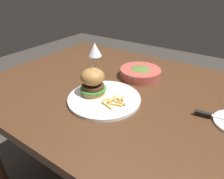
{
  "coord_description": "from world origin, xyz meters",
  "views": [
    {
      "loc": [
        0.44,
        -0.71,
        1.2
      ],
      "look_at": [
        0.02,
        -0.1,
        0.78
      ],
      "focal_mm": 32.0,
      "sensor_mm": 36.0,
      "label": 1
    }
  ],
  "objects_px": {
    "burger_sandwich": "(93,81)",
    "table_knife": "(222,118)",
    "wine_glass": "(95,51)",
    "main_plate": "(104,99)",
    "soup_bowl": "(140,73)"
  },
  "relations": [
    {
      "from": "burger_sandwich",
      "to": "table_knife",
      "type": "relative_size",
      "value": 0.57
    },
    {
      "from": "burger_sandwich",
      "to": "wine_glass",
      "type": "distance_m",
      "value": 0.23
    },
    {
      "from": "wine_glass",
      "to": "table_knife",
      "type": "xyz_separation_m",
      "value": [
        0.63,
        -0.06,
        -0.12
      ]
    },
    {
      "from": "main_plate",
      "to": "table_knife",
      "type": "bearing_deg",
      "value": 15.68
    },
    {
      "from": "main_plate",
      "to": "soup_bowl",
      "type": "relative_size",
      "value": 1.46
    },
    {
      "from": "wine_glass",
      "to": "table_knife",
      "type": "relative_size",
      "value": 0.77
    },
    {
      "from": "soup_bowl",
      "to": "main_plate",
      "type": "bearing_deg",
      "value": -94.19
    },
    {
      "from": "burger_sandwich",
      "to": "wine_glass",
      "type": "xyz_separation_m",
      "value": [
        -0.13,
        0.18,
        0.06
      ]
    },
    {
      "from": "table_knife",
      "to": "main_plate",
      "type": "bearing_deg",
      "value": -164.32
    },
    {
      "from": "main_plate",
      "to": "wine_glass",
      "type": "xyz_separation_m",
      "value": [
        -0.19,
        0.18,
        0.13
      ]
    },
    {
      "from": "wine_glass",
      "to": "soup_bowl",
      "type": "xyz_separation_m",
      "value": [
        0.21,
        0.11,
        -0.11
      ]
    },
    {
      "from": "burger_sandwich",
      "to": "wine_glass",
      "type": "relative_size",
      "value": 0.74
    },
    {
      "from": "main_plate",
      "to": "soup_bowl",
      "type": "xyz_separation_m",
      "value": [
        0.02,
        0.29,
        0.02
      ]
    },
    {
      "from": "soup_bowl",
      "to": "burger_sandwich",
      "type": "bearing_deg",
      "value": -105.44
    },
    {
      "from": "burger_sandwich",
      "to": "soup_bowl",
      "type": "distance_m",
      "value": 0.31
    }
  ]
}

